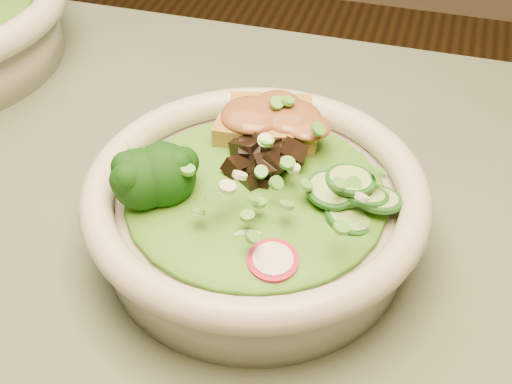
# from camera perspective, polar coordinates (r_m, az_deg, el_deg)

# --- Properties ---
(dining_table) EXTENTS (1.20, 0.80, 0.75)m
(dining_table) POSITION_cam_1_polar(r_m,az_deg,el_deg) (0.68, -16.87, -11.26)
(dining_table) COLOR black
(dining_table) RESTS_ON ground
(salad_bowl) EXTENTS (0.26, 0.26, 0.07)m
(salad_bowl) POSITION_cam_1_polar(r_m,az_deg,el_deg) (0.54, 0.00, -1.54)
(salad_bowl) COLOR beige
(salad_bowl) RESTS_ON dining_table
(lettuce_bed) EXTENTS (0.20, 0.20, 0.02)m
(lettuce_bed) POSITION_cam_1_polar(r_m,az_deg,el_deg) (0.52, 0.00, 0.08)
(lettuce_bed) COLOR #236615
(lettuce_bed) RESTS_ON salad_bowl
(broccoli_florets) EXTENTS (0.09, 0.09, 0.04)m
(broccoli_florets) POSITION_cam_1_polar(r_m,az_deg,el_deg) (0.52, -6.53, 1.76)
(broccoli_florets) COLOR black
(broccoli_florets) RESTS_ON salad_bowl
(radish_slices) EXTENTS (0.11, 0.07, 0.02)m
(radish_slices) POSITION_cam_1_polar(r_m,az_deg,el_deg) (0.48, -0.73, -4.64)
(radish_slices) COLOR #B50D36
(radish_slices) RESTS_ON salad_bowl
(cucumber_slices) EXTENTS (0.09, 0.09, 0.03)m
(cucumber_slices) POSITION_cam_1_polar(r_m,az_deg,el_deg) (0.51, 6.88, 0.29)
(cucumber_slices) COLOR #96CC71
(cucumber_slices) RESTS_ON salad_bowl
(mushroom_heap) EXTENTS (0.09, 0.09, 0.04)m
(mushroom_heap) POSITION_cam_1_polar(r_m,az_deg,el_deg) (0.53, 0.18, 1.99)
(mushroom_heap) COLOR black
(mushroom_heap) RESTS_ON salad_bowl
(tofu_cubes) EXTENTS (0.10, 0.08, 0.03)m
(tofu_cubes) POSITION_cam_1_polar(r_m,az_deg,el_deg) (0.56, 1.02, 4.95)
(tofu_cubes) COLOR olive
(tofu_cubes) RESTS_ON salad_bowl
(peanut_sauce) EXTENTS (0.07, 0.05, 0.02)m
(peanut_sauce) POSITION_cam_1_polar(r_m,az_deg,el_deg) (0.56, 1.03, 5.98)
(peanut_sauce) COLOR brown
(peanut_sauce) RESTS_ON tofu_cubes
(scallion_garnish) EXTENTS (0.18, 0.18, 0.02)m
(scallion_garnish) POSITION_cam_1_polar(r_m,az_deg,el_deg) (0.51, 0.00, 1.99)
(scallion_garnish) COLOR #4B9A36
(scallion_garnish) RESTS_ON salad_bowl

